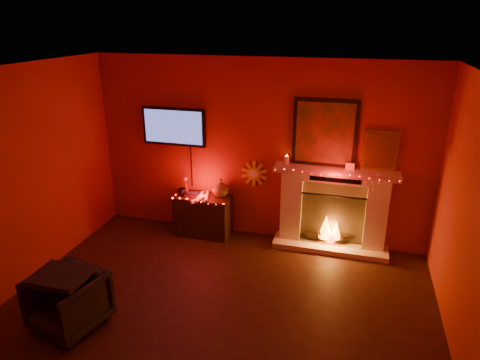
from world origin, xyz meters
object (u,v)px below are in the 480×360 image
Objects in this scene: fireplace at (333,202)px; console_table at (204,212)px; sunburst_clock at (254,174)px; armchair at (68,301)px; tv at (174,127)px.

console_table is (-1.93, -0.13, -0.36)m from fireplace.
sunburst_clock is 0.57× the size of armchair.
tv is at bearing -178.76° from sunburst_clock.
fireplace reaches higher than armchair.
fireplace is 2.38× the size of console_table.
tv is 3.10× the size of sunburst_clock.
sunburst_clock is (1.25, 0.03, -0.65)m from tv.
tv is 2.94m from armchair.
fireplace is 3.67m from armchair.
fireplace is 5.45× the size of sunburst_clock.
sunburst_clock is (-1.19, 0.09, 0.28)m from fireplace.
tv is 1.35× the size of console_table.
fireplace is at bearing 3.71° from console_table.
console_table reaches higher than armchair.
armchair is at bearing -93.67° from tv.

